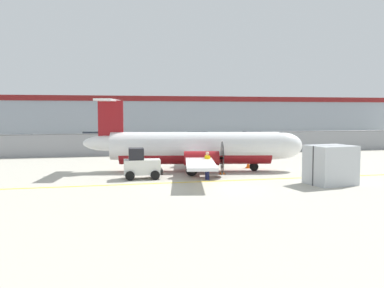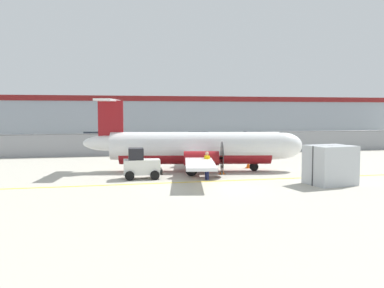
{
  "view_description": "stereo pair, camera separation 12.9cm",
  "coord_description": "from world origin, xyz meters",
  "px_view_note": "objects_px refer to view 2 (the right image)",
  "views": [
    {
      "loc": [
        -5.9,
        -22.01,
        4.11
      ],
      "look_at": [
        0.89,
        7.42,
        1.8
      ],
      "focal_mm": 40.0,
      "sensor_mm": 36.0,
      "label": 1
    },
    {
      "loc": [
        -5.77,
        -22.04,
        4.11
      ],
      "look_at": [
        0.89,
        7.42,
        1.8
      ],
      "focal_mm": 40.0,
      "sensor_mm": 36.0,
      "label": 2
    }
  ],
  "objects_px": {
    "parked_car_2": "(157,140)",
    "parked_car_4": "(255,138)",
    "cargo_container": "(330,165)",
    "ground_crew_worker": "(207,164)",
    "traffic_cone_near_left": "(248,164)",
    "parked_car_1": "(94,138)",
    "commuter_airplane": "(199,148)",
    "parked_car_0": "(23,141)",
    "parked_car_3": "(199,138)",
    "baggage_tug": "(141,165)",
    "traffic_cone_near_right": "(222,169)"
  },
  "relations": [
    {
      "from": "traffic_cone_near_left",
      "to": "parked_car_3",
      "type": "bearing_deg",
      "value": 86.1
    },
    {
      "from": "traffic_cone_near_left",
      "to": "parked_car_1",
      "type": "relative_size",
      "value": 0.15
    },
    {
      "from": "cargo_container",
      "to": "traffic_cone_near_right",
      "type": "xyz_separation_m",
      "value": [
        -4.81,
        5.1,
        -0.79
      ]
    },
    {
      "from": "traffic_cone_near_right",
      "to": "ground_crew_worker",
      "type": "bearing_deg",
      "value": -127.9
    },
    {
      "from": "commuter_airplane",
      "to": "ground_crew_worker",
      "type": "bearing_deg",
      "value": -85.0
    },
    {
      "from": "ground_crew_worker",
      "to": "traffic_cone_near_right",
      "type": "height_order",
      "value": "ground_crew_worker"
    },
    {
      "from": "ground_crew_worker",
      "to": "parked_car_1",
      "type": "distance_m",
      "value": 28.43
    },
    {
      "from": "cargo_container",
      "to": "commuter_airplane",
      "type": "bearing_deg",
      "value": 121.97
    },
    {
      "from": "traffic_cone_near_left",
      "to": "parked_car_1",
      "type": "xyz_separation_m",
      "value": [
        -11.0,
        23.14,
        0.58
      ]
    },
    {
      "from": "cargo_container",
      "to": "parked_car_1",
      "type": "xyz_separation_m",
      "value": [
        -13.06,
        30.75,
        -0.21
      ]
    },
    {
      "from": "commuter_airplane",
      "to": "parked_car_3",
      "type": "xyz_separation_m",
      "value": [
        5.28,
        21.55,
        -0.71
      ]
    },
    {
      "from": "commuter_airplane",
      "to": "parked_car_1",
      "type": "xyz_separation_m",
      "value": [
        -7.14,
        23.91,
        -0.71
      ]
    },
    {
      "from": "baggage_tug",
      "to": "ground_crew_worker",
      "type": "xyz_separation_m",
      "value": [
        3.84,
        -1.27,
        0.1
      ]
    },
    {
      "from": "baggage_tug",
      "to": "cargo_container",
      "type": "bearing_deg",
      "value": -19.83
    },
    {
      "from": "cargo_container",
      "to": "parked_car_3",
      "type": "bearing_deg",
      "value": 82.39
    },
    {
      "from": "cargo_container",
      "to": "parked_car_0",
      "type": "relative_size",
      "value": 0.63
    },
    {
      "from": "parked_car_2",
      "to": "parked_car_4",
      "type": "relative_size",
      "value": 0.98
    },
    {
      "from": "parked_car_1",
      "to": "parked_car_4",
      "type": "bearing_deg",
      "value": -12.52
    },
    {
      "from": "baggage_tug",
      "to": "parked_car_4",
      "type": "height_order",
      "value": "baggage_tug"
    },
    {
      "from": "parked_car_3",
      "to": "cargo_container",
      "type": "bearing_deg",
      "value": -86.34
    },
    {
      "from": "cargo_container",
      "to": "parked_car_2",
      "type": "distance_m",
      "value": 26.79
    },
    {
      "from": "ground_crew_worker",
      "to": "parked_car_3",
      "type": "xyz_separation_m",
      "value": [
        5.7,
        25.27,
        -0.06
      ]
    },
    {
      "from": "baggage_tug",
      "to": "traffic_cone_near_left",
      "type": "relative_size",
      "value": 3.74
    },
    {
      "from": "ground_crew_worker",
      "to": "traffic_cone_near_right",
      "type": "relative_size",
      "value": 2.66
    },
    {
      "from": "cargo_container",
      "to": "parked_car_2",
      "type": "xyz_separation_m",
      "value": [
        -6.12,
        26.08,
        -0.21
      ]
    },
    {
      "from": "commuter_airplane",
      "to": "baggage_tug",
      "type": "relative_size",
      "value": 6.69
    },
    {
      "from": "baggage_tug",
      "to": "ground_crew_worker",
      "type": "height_order",
      "value": "baggage_tug"
    },
    {
      "from": "parked_car_0",
      "to": "parked_car_3",
      "type": "height_order",
      "value": "same"
    },
    {
      "from": "cargo_container",
      "to": "parked_car_1",
      "type": "bearing_deg",
      "value": 104.1
    },
    {
      "from": "parked_car_4",
      "to": "cargo_container",
      "type": "bearing_deg",
      "value": -110.31
    },
    {
      "from": "parked_car_0",
      "to": "parked_car_4",
      "type": "xyz_separation_m",
      "value": [
        26.58,
        0.55,
        0.0
      ]
    },
    {
      "from": "parked_car_2",
      "to": "parked_car_1",
      "type": "bearing_deg",
      "value": 141.89
    },
    {
      "from": "parked_car_1",
      "to": "parked_car_3",
      "type": "relative_size",
      "value": 1.0
    },
    {
      "from": "ground_crew_worker",
      "to": "parked_car_1",
      "type": "bearing_deg",
      "value": 92.37
    },
    {
      "from": "traffic_cone_near_right",
      "to": "parked_car_3",
      "type": "xyz_separation_m",
      "value": [
        4.16,
        23.29,
        0.58
      ]
    },
    {
      "from": "traffic_cone_near_left",
      "to": "parked_car_0",
      "type": "distance_m",
      "value": 26.65
    },
    {
      "from": "commuter_airplane",
      "to": "parked_car_0",
      "type": "distance_m",
      "value": 24.77
    },
    {
      "from": "parked_car_3",
      "to": "traffic_cone_near_left",
      "type": "bearing_deg",
      "value": -91.54
    },
    {
      "from": "ground_crew_worker",
      "to": "traffic_cone_near_right",
      "type": "bearing_deg",
      "value": 40.81
    },
    {
      "from": "traffic_cone_near_left",
      "to": "parked_car_2",
      "type": "bearing_deg",
      "value": 102.38
    },
    {
      "from": "commuter_airplane",
      "to": "parked_car_0",
      "type": "height_order",
      "value": "commuter_airplane"
    },
    {
      "from": "commuter_airplane",
      "to": "ground_crew_worker",
      "type": "relative_size",
      "value": 9.41
    },
    {
      "from": "traffic_cone_near_left",
      "to": "parked_car_1",
      "type": "bearing_deg",
      "value": 115.41
    },
    {
      "from": "traffic_cone_near_left",
      "to": "baggage_tug",
      "type": "bearing_deg",
      "value": -158.4
    },
    {
      "from": "baggage_tug",
      "to": "parked_car_0",
      "type": "distance_m",
      "value": 24.74
    },
    {
      "from": "ground_crew_worker",
      "to": "parked_car_2",
      "type": "distance_m",
      "value": 22.96
    },
    {
      "from": "parked_car_1",
      "to": "cargo_container",
      "type": "bearing_deg",
      "value": -69.77
    },
    {
      "from": "ground_crew_worker",
      "to": "parked_car_4",
      "type": "xyz_separation_m",
      "value": [
        12.49,
        24.34,
        -0.06
      ]
    },
    {
      "from": "cargo_container",
      "to": "parked_car_3",
      "type": "distance_m",
      "value": 28.4
    },
    {
      "from": "ground_crew_worker",
      "to": "parked_car_1",
      "type": "relative_size",
      "value": 0.4
    }
  ]
}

